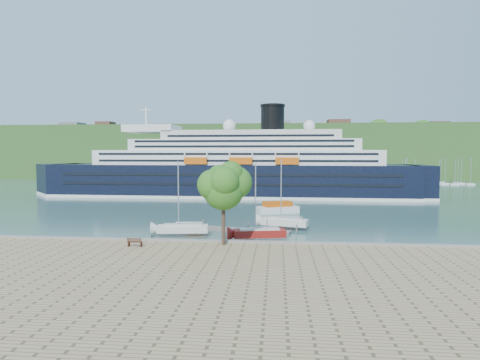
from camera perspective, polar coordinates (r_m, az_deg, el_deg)
name	(u,v)px	position (r m, az deg, el deg)	size (l,w,h in m)	color
ground	(208,250)	(50.27, -4.61, -9.84)	(400.00, 400.00, 0.00)	#2B4D46
far_hillside	(260,152)	(193.26, 2.82, 3.99)	(400.00, 50.00, 24.00)	#294F1F
quay_coping	(207,241)	(49.82, -4.65, -8.61)	(220.00, 0.50, 0.30)	slate
cruise_ship	(229,151)	(108.35, -1.51, 4.16)	(109.71, 15.97, 24.64)	black
park_bench	(135,242)	(48.86, -14.70, -8.48)	(1.78, 0.73, 1.14)	#4B2815
promenade_tree	(223,200)	(47.34, -2.37, -2.85)	(6.49, 6.49, 10.75)	#235917
floating_pontoon	(237,230)	(61.58, -0.49, -7.08)	(16.56, 2.02, 0.37)	slate
sailboat_white_near	(182,200)	(57.69, -8.19, -2.90)	(7.94, 2.21, 10.26)	silver
sailboat_red	(259,204)	(54.14, 2.79, -3.42)	(7.79, 2.16, 10.06)	maroon
sailboat_white_far	(285,196)	(62.83, 6.36, -2.24)	(8.07, 2.24, 10.42)	silver
tender_launch	(277,207)	(79.49, 5.34, -3.87)	(8.41, 2.88, 2.32)	#D0540C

